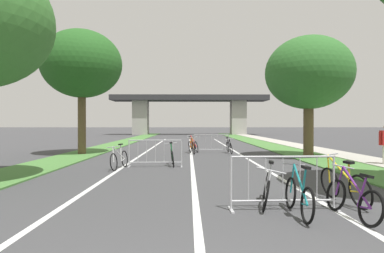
{
  "coord_description": "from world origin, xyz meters",
  "views": [
    {
      "loc": [
        -0.15,
        -1.92,
        1.66
      ],
      "look_at": [
        -0.01,
        10.96,
        1.56
      ],
      "focal_mm": 29.47,
      "sensor_mm": 36.0,
      "label": 1
    }
  ],
  "objects_px": {
    "bicycle_purple_5": "(352,199)",
    "crowd_barrier_second": "(155,154)",
    "tree_right_cypress_far": "(309,73)",
    "bicycle_orange_7": "(192,147)",
    "bicycle_green_3": "(172,156)",
    "bicycle_teal_8": "(299,196)",
    "bicycle_silver_0": "(267,188)",
    "bicycle_white_1": "(119,159)",
    "crowd_barrier_third": "(211,144)",
    "crowd_barrier_nearest": "(283,183)",
    "bicycle_yellow_4": "(344,185)",
    "bicycle_red_6": "(194,145)",
    "bicycle_black_2": "(229,147)",
    "tree_left_pine_far": "(82,64)"
  },
  "relations": [
    {
      "from": "crowd_barrier_second",
      "to": "crowd_barrier_third",
      "type": "distance_m",
      "value": 6.61
    },
    {
      "from": "crowd_barrier_second",
      "to": "crowd_barrier_third",
      "type": "bearing_deg",
      "value": 66.82
    },
    {
      "from": "tree_right_cypress_far",
      "to": "bicycle_red_6",
      "type": "height_order",
      "value": "tree_right_cypress_far"
    },
    {
      "from": "crowd_barrier_nearest",
      "to": "crowd_barrier_third",
      "type": "distance_m",
      "value": 12.17
    },
    {
      "from": "bicycle_white_1",
      "to": "bicycle_purple_5",
      "type": "xyz_separation_m",
      "value": [
        5.44,
        -6.12,
        -0.03
      ]
    },
    {
      "from": "tree_right_cypress_far",
      "to": "bicycle_silver_0",
      "type": "distance_m",
      "value": 10.73
    },
    {
      "from": "bicycle_red_6",
      "to": "bicycle_purple_5",
      "type": "bearing_deg",
      "value": -91.3
    },
    {
      "from": "bicycle_yellow_4",
      "to": "bicycle_orange_7",
      "type": "height_order",
      "value": "bicycle_yellow_4"
    },
    {
      "from": "bicycle_green_3",
      "to": "crowd_barrier_third",
      "type": "bearing_deg",
      "value": 65.56
    },
    {
      "from": "crowd_barrier_second",
      "to": "bicycle_purple_5",
      "type": "xyz_separation_m",
      "value": [
        4.17,
        -6.63,
        -0.17
      ]
    },
    {
      "from": "crowd_barrier_nearest",
      "to": "bicycle_yellow_4",
      "type": "bearing_deg",
      "value": 18.97
    },
    {
      "from": "bicycle_yellow_4",
      "to": "bicycle_orange_7",
      "type": "bearing_deg",
      "value": 96.89
    },
    {
      "from": "crowd_barrier_third",
      "to": "bicycle_orange_7",
      "type": "xyz_separation_m",
      "value": [
        -1.15,
        -0.55,
        -0.14
      ]
    },
    {
      "from": "bicycle_green_3",
      "to": "bicycle_red_6",
      "type": "relative_size",
      "value": 0.95
    },
    {
      "from": "bicycle_silver_0",
      "to": "bicycle_white_1",
      "type": "height_order",
      "value": "bicycle_white_1"
    },
    {
      "from": "bicycle_white_1",
      "to": "bicycle_silver_0",
      "type": "bearing_deg",
      "value": 137.12
    },
    {
      "from": "tree_right_cypress_far",
      "to": "bicycle_orange_7",
      "type": "xyz_separation_m",
      "value": [
        -5.76,
        2.18,
        -3.79
      ]
    },
    {
      "from": "bicycle_silver_0",
      "to": "bicycle_yellow_4",
      "type": "distance_m",
      "value": 1.65
    },
    {
      "from": "crowd_barrier_nearest",
      "to": "bicycle_purple_5",
      "type": "relative_size",
      "value": 1.3
    },
    {
      "from": "bicycle_yellow_4",
      "to": "bicycle_purple_5",
      "type": "height_order",
      "value": "bicycle_yellow_4"
    },
    {
      "from": "tree_right_cypress_far",
      "to": "crowd_barrier_third",
      "type": "distance_m",
      "value": 6.48
    },
    {
      "from": "bicycle_silver_0",
      "to": "bicycle_white_1",
      "type": "bearing_deg",
      "value": -37.53
    },
    {
      "from": "bicycle_orange_7",
      "to": "bicycle_white_1",
      "type": "bearing_deg",
      "value": 55.3
    },
    {
      "from": "crowd_barrier_nearest",
      "to": "bicycle_orange_7",
      "type": "relative_size",
      "value": 1.23
    },
    {
      "from": "bicycle_silver_0",
      "to": "bicycle_red_6",
      "type": "bearing_deg",
      "value": -70.35
    },
    {
      "from": "bicycle_black_2",
      "to": "tree_right_cypress_far",
      "type": "bearing_deg",
      "value": 144.57
    },
    {
      "from": "bicycle_silver_0",
      "to": "bicycle_yellow_4",
      "type": "height_order",
      "value": "bicycle_yellow_4"
    },
    {
      "from": "bicycle_silver_0",
      "to": "bicycle_red_6",
      "type": "height_order",
      "value": "bicycle_red_6"
    },
    {
      "from": "tree_left_pine_far",
      "to": "bicycle_yellow_4",
      "type": "height_order",
      "value": "tree_left_pine_far"
    },
    {
      "from": "bicycle_silver_0",
      "to": "bicycle_green_3",
      "type": "height_order",
      "value": "bicycle_green_3"
    },
    {
      "from": "bicycle_green_3",
      "to": "bicycle_black_2",
      "type": "bearing_deg",
      "value": 55.3
    },
    {
      "from": "bicycle_purple_5",
      "to": "bicycle_orange_7",
      "type": "relative_size",
      "value": 0.95
    },
    {
      "from": "crowd_barrier_nearest",
      "to": "bicycle_yellow_4",
      "type": "xyz_separation_m",
      "value": [
        1.43,
        0.49,
        -0.13
      ]
    },
    {
      "from": "bicycle_white_1",
      "to": "crowd_barrier_second",
      "type": "bearing_deg",
      "value": -149.82
    },
    {
      "from": "tree_left_pine_far",
      "to": "bicycle_white_1",
      "type": "height_order",
      "value": "tree_left_pine_far"
    },
    {
      "from": "bicycle_purple_5",
      "to": "bicycle_teal_8",
      "type": "height_order",
      "value": "bicycle_teal_8"
    },
    {
      "from": "bicycle_white_1",
      "to": "bicycle_black_2",
      "type": "relative_size",
      "value": 1.07
    },
    {
      "from": "bicycle_black_2",
      "to": "tree_left_pine_far",
      "type": "bearing_deg",
      "value": 1.77
    },
    {
      "from": "tree_right_cypress_far",
      "to": "bicycle_purple_5",
      "type": "relative_size",
      "value": 3.72
    },
    {
      "from": "bicycle_red_6",
      "to": "bicycle_teal_8",
      "type": "bearing_deg",
      "value": -94.97
    },
    {
      "from": "tree_right_cypress_far",
      "to": "bicycle_orange_7",
      "type": "distance_m",
      "value": 7.23
    },
    {
      "from": "bicycle_yellow_4",
      "to": "tree_left_pine_far",
      "type": "bearing_deg",
      "value": 121.95
    },
    {
      "from": "bicycle_red_6",
      "to": "bicycle_yellow_4",
      "type": "bearing_deg",
      "value": -88.73
    },
    {
      "from": "crowd_barrier_nearest",
      "to": "bicycle_black_2",
      "type": "bearing_deg",
      "value": 87.66
    },
    {
      "from": "bicycle_purple_5",
      "to": "bicycle_yellow_4",
      "type": "bearing_deg",
      "value": 64.73
    },
    {
      "from": "crowd_barrier_second",
      "to": "tree_right_cypress_far",
      "type": "bearing_deg",
      "value": 24.95
    },
    {
      "from": "bicycle_green_3",
      "to": "bicycle_teal_8",
      "type": "distance_m",
      "value": 7.39
    },
    {
      "from": "crowd_barrier_third",
      "to": "bicycle_green_3",
      "type": "height_order",
      "value": "crowd_barrier_third"
    },
    {
      "from": "crowd_barrier_nearest",
      "to": "bicycle_white_1",
      "type": "xyz_separation_m",
      "value": [
        -4.38,
        5.57,
        -0.15
      ]
    },
    {
      "from": "bicycle_purple_5",
      "to": "crowd_barrier_second",
      "type": "bearing_deg",
      "value": 116.2
    }
  ]
}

